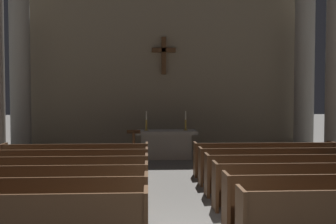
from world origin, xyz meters
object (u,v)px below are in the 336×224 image
(pew_left_row_2, at_px, (28,204))
(pew_left_row_5, at_px, (68,167))
(pew_left_row_6, at_px, (76,160))
(altar, at_px, (166,144))
(column_right_fourth, at_px, (304,70))
(pew_right_row_6, at_px, (264,159))
(pew_right_row_5, at_px, (277,166))
(pew_left_row_3, at_px, (45,188))
(pew_right_row_4, at_px, (292,174))
(candlestick_left, at_px, (146,124))
(lectern, at_px, (134,148))
(candlestick_right, at_px, (186,124))
(pew_left_row_4, at_px, (58,176))
(pew_right_row_3, at_px, (312,185))
(column_left_fourth, at_px, (20,69))

(pew_left_row_2, height_order, pew_left_row_5, same)
(pew_left_row_6, distance_m, altar, 4.06)
(pew_left_row_6, distance_m, column_right_fourth, 9.37)
(pew_right_row_6, bearing_deg, pew_right_row_5, -90.00)
(pew_left_row_2, height_order, pew_left_row_3, same)
(pew_right_row_6, distance_m, altar, 4.06)
(pew_left_row_3, height_order, pew_right_row_6, same)
(pew_left_row_2, bearing_deg, pew_right_row_4, 22.30)
(candlestick_left, distance_m, lectern, 1.44)
(pew_left_row_6, xyz_separation_m, candlestick_right, (3.33, 3.09, 0.75))
(column_right_fourth, bearing_deg, pew_left_row_4, -142.30)
(pew_right_row_6, xyz_separation_m, altar, (-2.63, 3.09, 0.06))
(pew_left_row_5, distance_m, lectern, 3.33)
(pew_left_row_2, distance_m, pew_left_row_5, 3.23)
(pew_right_row_3, relative_size, pew_right_row_5, 1.00)
(column_left_fourth, relative_size, column_right_fourth, 1.00)
(pew_right_row_6, distance_m, column_right_fourth, 5.60)
(pew_left_row_5, height_order, pew_right_row_3, same)
(lectern, bearing_deg, pew_right_row_3, -53.92)
(column_left_fourth, bearing_deg, pew_right_row_4, -37.70)
(pew_left_row_4, xyz_separation_m, pew_right_row_3, (5.25, -1.08, 0.00))
(pew_left_row_3, bearing_deg, candlestick_left, 73.06)
(pew_left_row_3, height_order, column_left_fourth, column_left_fourth)
(column_left_fourth, distance_m, candlestick_left, 5.17)
(column_left_fourth, height_order, column_right_fourth, same)
(pew_left_row_5, xyz_separation_m, column_right_fourth, (8.00, 5.11, 2.74))
(candlestick_left, bearing_deg, pew_right_row_6, -42.91)
(column_left_fourth, relative_size, lectern, 5.73)
(pew_left_row_6, bearing_deg, column_left_fourth, 124.31)
(pew_right_row_5, xyz_separation_m, column_right_fourth, (2.75, 5.11, 2.74))
(pew_left_row_6, height_order, column_right_fourth, column_right_fourth)
(pew_right_row_3, distance_m, pew_right_row_5, 2.15)
(pew_left_row_4, relative_size, column_left_fourth, 0.60)
(pew_left_row_6, xyz_separation_m, pew_right_row_3, (5.25, -3.23, 0.00))
(pew_left_row_2, xyz_separation_m, pew_left_row_4, (0.00, 2.15, 0.00))
(pew_right_row_6, distance_m, lectern, 4.18)
(column_left_fourth, distance_m, altar, 6.08)
(candlestick_right, bearing_deg, altar, 180.00)
(pew_left_row_2, xyz_separation_m, altar, (2.63, 7.40, 0.06))
(pew_right_row_4, height_order, column_left_fourth, column_left_fourth)
(pew_left_row_2, distance_m, pew_right_row_5, 6.16)
(column_left_fourth, bearing_deg, lectern, -26.62)
(column_left_fourth, bearing_deg, candlestick_right, -8.80)
(pew_left_row_3, bearing_deg, pew_left_row_2, -90.00)
(pew_left_row_3, height_order, lectern, lectern)
(pew_right_row_5, distance_m, lectern, 4.77)
(pew_left_row_3, distance_m, pew_left_row_4, 1.08)
(pew_right_row_5, xyz_separation_m, candlestick_right, (-1.93, 4.17, 0.75))
(pew_left_row_5, bearing_deg, pew_left_row_6, 90.00)
(candlestick_left, distance_m, candlestick_right, 1.40)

